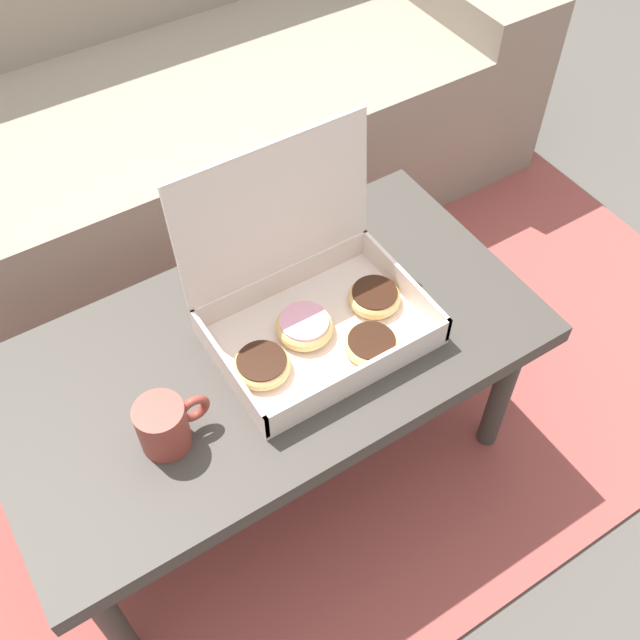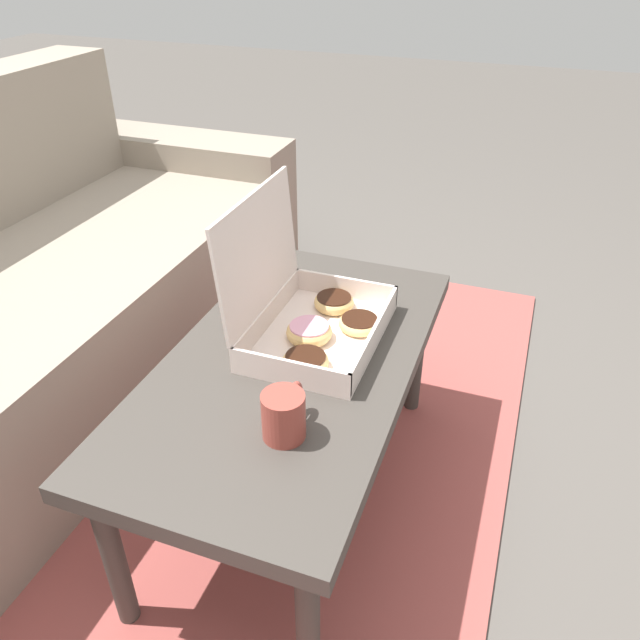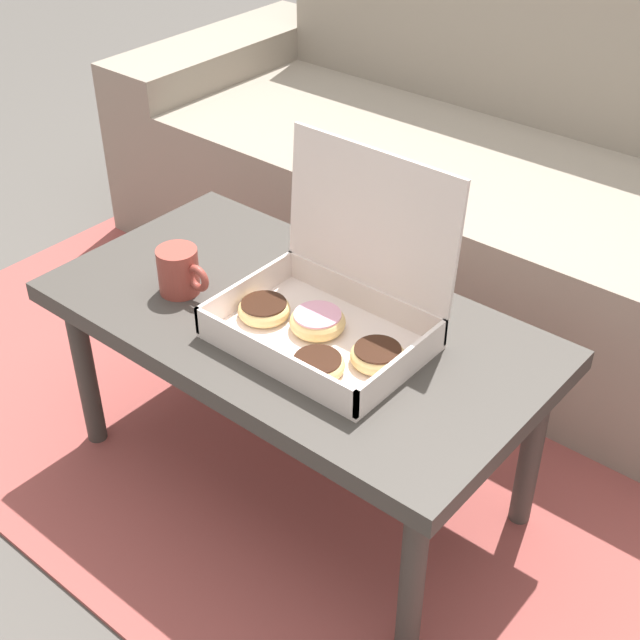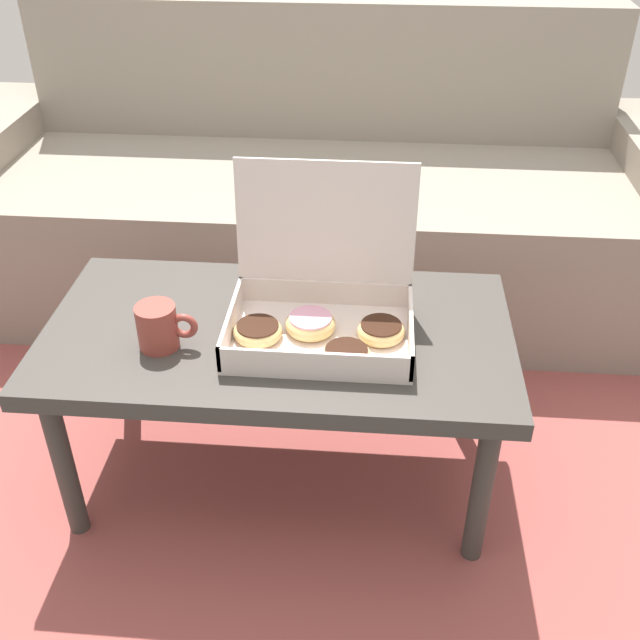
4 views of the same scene
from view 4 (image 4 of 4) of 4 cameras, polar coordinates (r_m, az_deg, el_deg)
name	(u,v)px [view 4 (image 4 of 4)]	position (r m, az deg, el deg)	size (l,w,h in m)	color
ground_plane	(289,444)	(1.96, -2.40, -9.41)	(12.00, 12.00, 0.00)	#514C47
area_rug	(301,371)	(2.18, -1.48, -3.88)	(2.48, 1.85, 0.01)	#994742
couch	(316,202)	(2.46, -0.33, 8.96)	(2.36, 0.83, 0.87)	gray
coffee_table	(279,347)	(1.62, -3.18, -2.04)	(0.99, 0.53, 0.44)	#3D3833
pastry_box	(322,310)	(1.54, 0.14, 0.79)	(0.38, 0.29, 0.33)	silver
coffee_mug	(159,327)	(1.54, -12.16, -0.49)	(0.13, 0.08, 0.10)	#993D33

